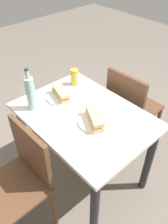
# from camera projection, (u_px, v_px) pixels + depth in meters

# --- Properties ---
(ground_plane) EXTENTS (8.00, 8.00, 0.00)m
(ground_plane) POSITION_uv_depth(u_px,v_px,m) (84.00, 174.00, 2.11)
(ground_plane) COLOR #6B6056
(dining_table) EXTENTS (0.97, 0.71, 0.72)m
(dining_table) POSITION_uv_depth(u_px,v_px,m) (84.00, 128.00, 1.73)
(dining_table) COLOR silver
(dining_table) RESTS_ON ground
(chair_far) EXTENTS (0.42, 0.42, 0.86)m
(chair_far) POSITION_uv_depth(u_px,v_px,m) (130.00, 107.00, 2.08)
(chair_far) COLOR brown
(chair_far) RESTS_ON ground
(chair_near) EXTENTS (0.41, 0.41, 0.86)m
(chair_near) POSITION_uv_depth(u_px,v_px,m) (22.00, 178.00, 1.51)
(chair_near) COLOR brown
(chair_near) RESTS_ON ground
(plate_near) EXTENTS (0.23, 0.23, 0.01)m
(plate_near) POSITION_uv_depth(u_px,v_px,m) (61.00, 97.00, 1.80)
(plate_near) COLOR white
(plate_near) RESTS_ON dining_table
(baguette_sandwich_near) EXTENTS (0.22, 0.12, 0.07)m
(baguette_sandwich_near) POSITION_uv_depth(u_px,v_px,m) (61.00, 93.00, 1.77)
(baguette_sandwich_near) COLOR #DBB77A
(baguette_sandwich_near) RESTS_ON plate_near
(knife_near) EXTENTS (0.18, 0.03, 0.01)m
(knife_near) POSITION_uv_depth(u_px,v_px,m) (66.00, 93.00, 1.82)
(knife_near) COLOR silver
(knife_near) RESTS_ON plate_near
(plate_far) EXTENTS (0.23, 0.23, 0.01)m
(plate_far) POSITION_uv_depth(u_px,v_px,m) (94.00, 122.00, 1.58)
(plate_far) COLOR silver
(plate_far) RESTS_ON dining_table
(baguette_sandwich_far) EXTENTS (0.23, 0.17, 0.07)m
(baguette_sandwich_far) POSITION_uv_depth(u_px,v_px,m) (95.00, 117.00, 1.55)
(baguette_sandwich_far) COLOR #DBB77A
(baguette_sandwich_far) RESTS_ON plate_far
(knife_far) EXTENTS (0.15, 0.11, 0.01)m
(knife_far) POSITION_uv_depth(u_px,v_px,m) (101.00, 118.00, 1.59)
(knife_far) COLOR silver
(knife_far) RESTS_ON plate_far
(water_bottle) EXTENTS (0.06, 0.06, 0.33)m
(water_bottle) POSITION_uv_depth(u_px,v_px,m) (30.00, 93.00, 1.62)
(water_bottle) COLOR #99C6B7
(water_bottle) RESTS_ON dining_table
(beer_glass) EXTENTS (0.06, 0.06, 0.14)m
(beer_glass) POSITION_uv_depth(u_px,v_px,m) (74.00, 77.00, 1.91)
(beer_glass) COLOR gold
(beer_glass) RESTS_ON dining_table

